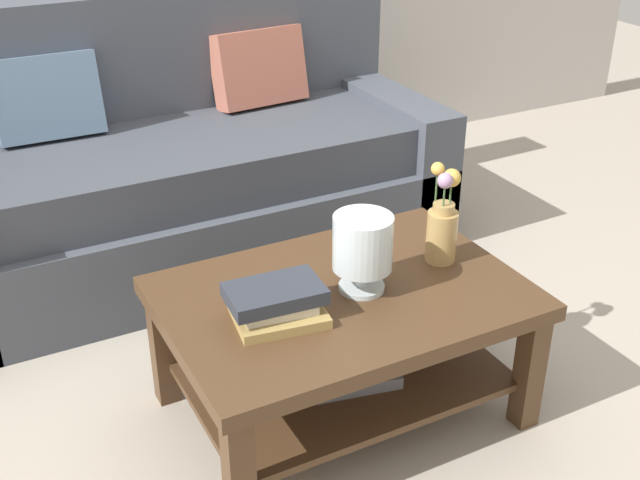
% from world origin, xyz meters
% --- Properties ---
extents(ground_plane, '(10.00, 10.00, 0.00)m').
position_xyz_m(ground_plane, '(0.00, 0.00, 0.00)').
color(ground_plane, '#ADA393').
extents(couch, '(2.11, 0.90, 1.06)m').
position_xyz_m(couch, '(-0.04, 0.82, 0.36)').
color(couch, '#474C56').
rests_on(couch, ground).
extents(coffee_table, '(1.06, 0.74, 0.44)m').
position_xyz_m(coffee_table, '(0.03, -0.44, 0.32)').
color(coffee_table, '#4C331E').
rests_on(coffee_table, ground).
extents(book_stack_main, '(0.28, 0.25, 0.10)m').
position_xyz_m(book_stack_main, '(-0.20, -0.47, 0.49)').
color(book_stack_main, tan).
rests_on(book_stack_main, coffee_table).
extents(glass_hurricane_vase, '(0.18, 0.18, 0.24)m').
position_xyz_m(glass_hurricane_vase, '(0.08, -0.45, 0.59)').
color(glass_hurricane_vase, silver).
rests_on(glass_hurricane_vase, coffee_table).
extents(flower_pitcher, '(0.10, 0.10, 0.32)m').
position_xyz_m(flower_pitcher, '(0.39, -0.41, 0.57)').
color(flower_pitcher, tan).
rests_on(flower_pitcher, coffee_table).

